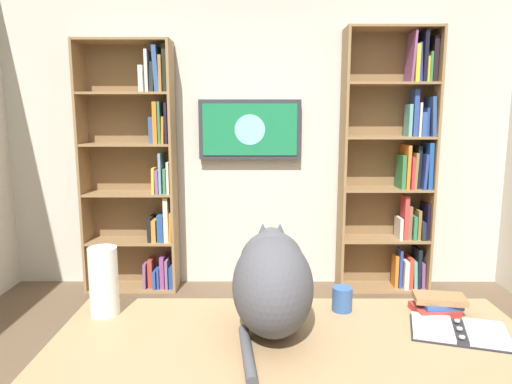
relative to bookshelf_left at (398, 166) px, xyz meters
The scene contains 10 objects.
wall_back 1.24m from the bookshelf_left, ahead, with size 4.52×0.06×2.70m, color beige.
bookshelf_left is the anchor object (origin of this frame).
bookshelf_right 2.21m from the bookshelf_left, ahead, with size 0.79×0.28×2.13m.
wall_mounted_tv 1.31m from the bookshelf_left, ahead, with size 0.88×0.07×0.51m.
desk 2.70m from the bookshelf_left, 65.99° to the left, with size 1.69×0.67×0.75m.
cat 2.60m from the bookshelf_left, 63.59° to the left, with size 0.29×0.60×0.36m.
open_binder 2.46m from the bookshelf_left, 78.43° to the left, with size 0.38×0.31×0.02m.
paper_towel_roll 2.87m from the bookshelf_left, 50.97° to the left, with size 0.11×0.11×0.27m, color white.
coffee_mug 2.38m from the bookshelf_left, 68.30° to the left, with size 0.08×0.08×0.10m, color #335999.
desk_book_stack 2.29m from the bookshelf_left, 77.26° to the left, with size 0.21×0.14×0.07m.
Camera 1 is at (0.01, 1.85, 1.52)m, focal length 32.16 mm.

